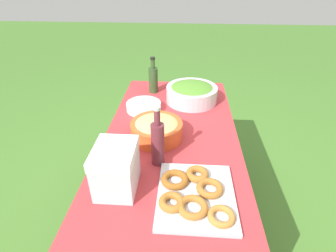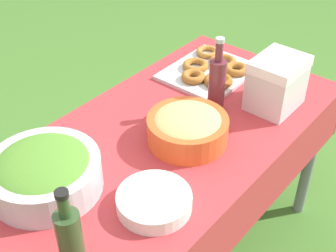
# 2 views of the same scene
# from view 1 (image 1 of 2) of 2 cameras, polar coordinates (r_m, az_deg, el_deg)

# --- Properties ---
(ground_plane) EXTENTS (14.00, 14.00, 0.00)m
(ground_plane) POSITION_cam_1_polar(r_m,az_deg,el_deg) (1.96, 0.59, -19.34)
(ground_plane) COLOR #477A2D
(picnic_table) EXTENTS (1.49, 0.73, 0.72)m
(picnic_table) POSITION_cam_1_polar(r_m,az_deg,el_deg) (1.52, 0.72, -4.65)
(picnic_table) COLOR #B73338
(picnic_table) RESTS_ON ground_plane
(salad_bowl) EXTENTS (0.34, 0.34, 0.13)m
(salad_bowl) POSITION_cam_1_polar(r_m,az_deg,el_deg) (1.79, 5.17, 7.31)
(salad_bowl) COLOR silver
(salad_bowl) RESTS_ON picnic_table
(pasta_bowl) EXTENTS (0.28, 0.28, 0.11)m
(pasta_bowl) POSITION_cam_1_polar(r_m,az_deg,el_deg) (1.40, -2.51, -0.52)
(pasta_bowl) COLOR #E05B28
(pasta_bowl) RESTS_ON picnic_table
(donut_platter) EXTENTS (0.37, 0.33, 0.05)m
(donut_platter) POSITION_cam_1_polar(r_m,az_deg,el_deg) (1.09, 5.78, -14.51)
(donut_platter) COLOR silver
(donut_platter) RESTS_ON picnic_table
(plate_stack) EXTENTS (0.22, 0.22, 0.05)m
(plate_stack) POSITION_cam_1_polar(r_m,az_deg,el_deg) (1.70, -5.31, 4.29)
(plate_stack) COLOR white
(plate_stack) RESTS_ON picnic_table
(olive_oil_bottle) EXTENTS (0.07, 0.07, 0.26)m
(olive_oil_bottle) POSITION_cam_1_polar(r_m,az_deg,el_deg) (1.91, -3.22, 10.22)
(olive_oil_bottle) COLOR #2D4723
(olive_oil_bottle) RESTS_ON picnic_table
(wine_bottle) EXTENTS (0.06, 0.06, 0.30)m
(wine_bottle) POSITION_cam_1_polar(r_m,az_deg,el_deg) (1.19, -2.26, -3.54)
(wine_bottle) COLOR maroon
(wine_bottle) RESTS_ON picnic_table
(cooler_box) EXTENTS (0.21, 0.16, 0.20)m
(cooler_box) POSITION_cam_1_polar(r_m,az_deg,el_deg) (1.10, -11.24, -9.04)
(cooler_box) COLOR silver
(cooler_box) RESTS_ON picnic_table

